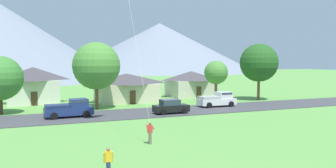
# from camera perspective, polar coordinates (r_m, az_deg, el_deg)

# --- Properties ---
(road_strip) EXTENTS (160.00, 7.98, 0.08)m
(road_strip) POSITION_cam_1_polar(r_m,az_deg,el_deg) (40.85, -8.57, -5.05)
(road_strip) COLOR #424247
(road_strip) RESTS_ON ground
(mountain_far_east_ridge) EXTENTS (110.70, 110.70, 28.45)m
(mountain_far_east_ridge) POSITION_cam_1_polar(r_m,az_deg,el_deg) (201.53, -1.40, 6.07)
(mountain_far_east_ridge) COLOR gray
(mountain_far_east_ridge) RESTS_ON ground
(house_left_center) EXTENTS (9.66, 7.17, 4.40)m
(house_left_center) POSITION_cam_1_polar(r_m,az_deg,el_deg) (53.60, -6.93, -0.52)
(house_left_center) COLOR beige
(house_left_center) RESTS_ON ground
(house_right_center) EXTENTS (7.67, 6.66, 5.43)m
(house_right_center) POSITION_cam_1_polar(r_m,az_deg,el_deg) (54.93, -21.50, -0.09)
(house_right_center) COLOR silver
(house_right_center) RESTS_ON ground
(house_rightmost) EXTENTS (8.36, 6.65, 4.53)m
(house_rightmost) POSITION_cam_1_polar(r_m,az_deg,el_deg) (61.52, 3.84, 0.12)
(house_rightmost) COLOR beige
(house_rightmost) RESTS_ON ground
(tree_near_left) EXTENTS (3.72, 3.72, 6.40)m
(tree_near_left) POSITION_cam_1_polar(r_m,az_deg,el_deg) (54.21, 8.00, 1.88)
(tree_near_left) COLOR brown
(tree_near_left) RESTS_ON ground
(tree_center) EXTENTS (6.24, 6.24, 8.82)m
(tree_center) POSITION_cam_1_polar(r_m,az_deg,el_deg) (45.87, -11.83, 2.97)
(tree_center) COLOR brown
(tree_center) RESTS_ON ground
(tree_right_of_center) EXTENTS (5.29, 5.29, 6.94)m
(tree_right_of_center) POSITION_cam_1_polar(r_m,az_deg,el_deg) (45.13, -26.17, 0.86)
(tree_right_of_center) COLOR #4C3823
(tree_right_of_center) RESTS_ON ground
(tree_near_right) EXTENTS (6.17, 6.17, 9.14)m
(tree_near_right) POSITION_cam_1_polar(r_m,az_deg,el_deg) (57.47, 14.90, 3.43)
(tree_near_right) COLOR brown
(tree_near_right) RESTS_ON ground
(parked_car_black_west_end) EXTENTS (4.20, 2.08, 1.68)m
(parked_car_black_west_end) POSITION_cam_1_polar(r_m,az_deg,el_deg) (40.97, 0.46, -3.81)
(parked_car_black_west_end) COLOR black
(parked_car_black_west_end) RESTS_ON road_strip
(pickup_truck_navy_west_side) EXTENTS (5.29, 2.51, 1.99)m
(pickup_truck_navy_west_side) POSITION_cam_1_polar(r_m,az_deg,el_deg) (39.77, -15.98, -3.91)
(pickup_truck_navy_west_side) COLOR navy
(pickup_truck_navy_west_side) RESTS_ON road_strip
(pickup_truck_white_east_side) EXTENTS (5.24, 2.40, 1.99)m
(pickup_truck_white_east_side) POSITION_cam_1_polar(r_m,az_deg,el_deg) (47.62, 8.24, -2.55)
(pickup_truck_white_east_side) COLOR white
(pickup_truck_white_east_side) RESTS_ON road_strip
(watcher_person) EXTENTS (0.56, 0.24, 1.68)m
(watcher_person) POSITION_cam_1_polar(r_m,az_deg,el_deg) (19.24, -9.90, -12.62)
(watcher_person) COLOR navy
(watcher_person) RESTS_ON ground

